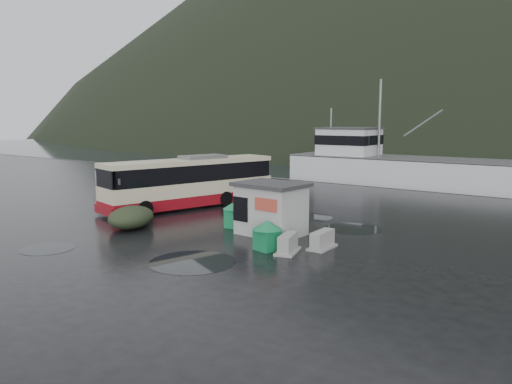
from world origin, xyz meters
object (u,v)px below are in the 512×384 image
Objects in this scene: jersey_barrier_c at (288,252)px; fishing_trawler at (409,179)px; jersey_barrier_b at (322,248)px; white_van at (143,201)px; jersey_barrier_a at (276,246)px; waste_bin_right at (267,250)px; ticket_kiosk at (271,234)px; coach_bus at (191,207)px; dome_tent at (132,228)px; waste_bin_left at (236,227)px.

jersey_barrier_c is 0.06× the size of fishing_trawler.
jersey_barrier_c is at bearing -119.63° from jersey_barrier_b.
jersey_barrier_a is (14.70, -4.66, 0.00)m from white_van.
waste_bin_right is 0.40× the size of ticket_kiosk.
coach_bus is at bearing 153.60° from jersey_barrier_c.
coach_bus is 3.57× the size of ticket_kiosk.
fishing_trawler is at bearing 82.42° from dome_tent.
ticket_kiosk is at bearing 122.17° from waste_bin_right.
waste_bin_left is 4.41m from jersey_barrier_a.
waste_bin_left is at bearing -11.97° from coach_bus.
waste_bin_left reaches higher than dome_tent.
ticket_kiosk is 2.18× the size of jersey_barrier_a.
coach_bus is at bearing 9.60° from white_van.
white_van reaches higher than jersey_barrier_c.
fishing_trawler is at bearing 89.28° from coach_bus.
waste_bin_left reaches higher than waste_bin_right.
fishing_trawler is (-2.74, 27.03, 0.00)m from ticket_kiosk.
waste_bin_left is 0.43× the size of ticket_kiosk.
fishing_trawler reaches higher than jersey_barrier_c.
coach_bus is 7.77× the size of jersey_barrier_a.
fishing_trawler is at bearing 71.76° from white_van.
white_van is 3.99× the size of jersey_barrier_a.
jersey_barrier_b is at bearing -7.65° from white_van.
jersey_barrier_a is (8.29, 1.59, 0.00)m from dome_tent.
coach_bus is 4.42m from white_van.
fishing_trawler reaches higher than jersey_barrier_a.
jersey_barrier_b is (5.89, -1.11, 0.00)m from waste_bin_left.
jersey_barrier_b is at bearing 60.37° from jersey_barrier_c.
coach_bus is 4.00× the size of dome_tent.
waste_bin_right is at bearing -15.69° from coach_bus.
jersey_barrier_b is 0.06× the size of fishing_trawler.
jersey_barrier_b is at bearing 42.42° from waste_bin_right.
jersey_barrier_c is at bearing -38.96° from ticket_kiosk.
fishing_trawler is (-0.29, 26.80, 0.00)m from waste_bin_left.
jersey_barrier_c is at bearing -12.84° from coach_bus.
dome_tent is 30.63m from fishing_trawler.
jersey_barrier_a is at bearing -12.37° from white_van.
white_van is at bearing 171.12° from ticket_kiosk.
waste_bin_right is (14.80, -5.48, 0.00)m from white_van.
white_van is 15.79m from waste_bin_right.
waste_bin_left is 0.48× the size of dome_tent.
white_van reaches higher than waste_bin_left.
fishing_trawler is at bearing 100.27° from jersey_barrier_c.
ticket_kiosk is 3.52m from jersey_barrier_c.
jersey_barrier_c is (9.37, 0.94, 0.00)m from dome_tent.
jersey_barrier_b is 1.74m from jersey_barrier_c.
coach_bus is 7.03m from waste_bin_left.
waste_bin_left reaches higher than jersey_barrier_b.
dome_tent is at bearing -140.62° from waste_bin_left.
jersey_barrier_b is (16.65, -3.80, 0.00)m from white_van.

